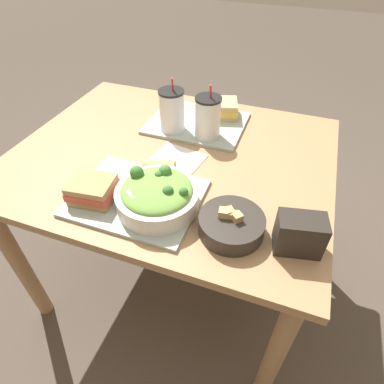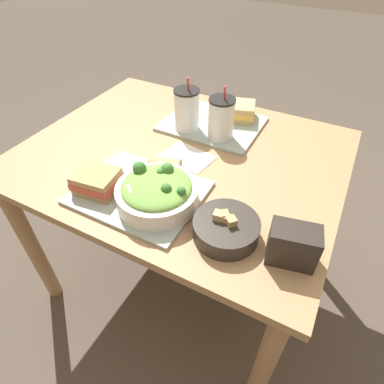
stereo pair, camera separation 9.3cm
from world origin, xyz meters
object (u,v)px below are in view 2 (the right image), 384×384
at_px(sandwich_far, 238,111).
at_px(sandwich_near, 97,181).
at_px(salad_bowl, 157,191).
at_px(drink_cup_red, 221,120).
at_px(napkin_folded, 188,157).
at_px(drink_cup_dark, 187,111).
at_px(chip_bag, 293,245).
at_px(baguette_near, 166,166).
at_px(soup_bowl, 226,228).

bearing_deg(sandwich_far, sandwich_near, -126.41).
xyz_separation_m(salad_bowl, drink_cup_red, (0.02, 0.41, 0.03)).
bearing_deg(napkin_folded, drink_cup_dark, 119.16).
bearing_deg(chip_bag, sandwich_near, 170.67).
bearing_deg(baguette_near, napkin_folded, -21.24).
bearing_deg(baguette_near, drink_cup_dark, -0.17).
relative_size(salad_bowl, sandwich_near, 1.70).
height_order(salad_bowl, sandwich_far, salad_bowl).
relative_size(salad_bowl, sandwich_far, 1.49).
bearing_deg(napkin_folded, sandwich_far, 79.47).
distance_m(salad_bowl, drink_cup_red, 0.41).
distance_m(sandwich_near, drink_cup_dark, 0.45).
relative_size(drink_cup_red, chip_bag, 1.55).
bearing_deg(chip_bag, sandwich_far, 110.76).
bearing_deg(sandwich_far, chip_bag, -74.51).
bearing_deg(sandwich_far, salad_bowl, -109.37).
relative_size(drink_cup_red, napkin_folded, 1.06).
bearing_deg(sandwich_far, baguette_near, -116.48).
xyz_separation_m(salad_bowl, chip_bag, (0.40, -0.01, -0.00)).
distance_m(salad_bowl, soup_bowl, 0.23).
relative_size(chip_bag, napkin_folded, 0.68).
bearing_deg(salad_bowl, napkin_folded, 98.21).
bearing_deg(napkin_folded, baguette_near, -96.47).
relative_size(soup_bowl, napkin_folded, 0.94).
xyz_separation_m(sandwich_near, chip_bag, (0.59, 0.03, 0.01)).
bearing_deg(napkin_folded, chip_bag, -31.46).
height_order(drink_cup_red, chip_bag, drink_cup_red).
bearing_deg(baguette_near, chip_bag, -122.32).
bearing_deg(baguette_near, sandwich_near, 125.08).
distance_m(soup_bowl, sandwich_near, 0.42).
bearing_deg(soup_bowl, chip_bag, 1.03).
distance_m(baguette_near, napkin_folded, 0.13).
xyz_separation_m(salad_bowl, sandwich_near, (-0.19, -0.04, -0.01)).
xyz_separation_m(baguette_near, drink_cup_red, (0.07, 0.28, 0.04)).
height_order(chip_bag, napkin_folded, chip_bag).
xyz_separation_m(soup_bowl, baguette_near, (-0.27, 0.14, 0.01)).
xyz_separation_m(salad_bowl, sandwich_far, (0.02, 0.57, -0.01)).
bearing_deg(baguette_near, salad_bowl, -173.45).
xyz_separation_m(soup_bowl, drink_cup_red, (-0.21, 0.42, 0.06)).
height_order(sandwich_near, napkin_folded, sandwich_near).
bearing_deg(sandwich_far, soup_bowl, -88.24).
xyz_separation_m(salad_bowl, drink_cup_dark, (-0.12, 0.41, 0.03)).
bearing_deg(drink_cup_dark, salad_bowl, -73.22).
bearing_deg(salad_bowl, sandwich_near, -169.01).
height_order(soup_bowl, baguette_near, soup_bowl).
bearing_deg(sandwich_far, napkin_folded, -117.60).
relative_size(soup_bowl, baguette_near, 1.59).
bearing_deg(sandwich_far, drink_cup_dark, -148.65).
distance_m(drink_cup_red, chip_bag, 0.57).
xyz_separation_m(soup_bowl, sandwich_far, (-0.20, 0.59, 0.01)).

